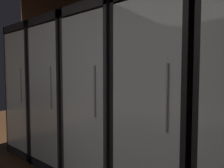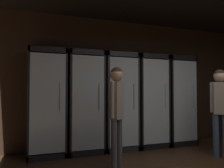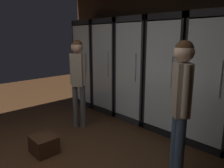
{
  "view_description": "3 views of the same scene",
  "coord_description": "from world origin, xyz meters",
  "views": [
    {
      "loc": [
        0.88,
        1.04,
        1.28
      ],
      "look_at": [
        -0.21,
        2.41,
        1.18
      ],
      "focal_mm": 31.04,
      "sensor_mm": 36.0,
      "label": 1
    },
    {
      "loc": [
        -2.22,
        -1.51,
        1.2
      ],
      "look_at": [
        -0.85,
        2.46,
        1.35
      ],
      "focal_mm": 34.36,
      "sensor_mm": 36.0,
      "label": 2
    },
    {
      "loc": [
        2.05,
        -0.53,
        1.64
      ],
      "look_at": [
        -0.94,
        2.33,
        0.72
      ],
      "focal_mm": 34.49,
      "sensor_mm": 36.0,
      "label": 3
    }
  ],
  "objects": [
    {
      "name": "cooler_center",
      "position": [
        -0.61,
        2.73,
        0.98
      ],
      "size": [
        0.68,
        0.6,
        2.0
      ],
      "color": "#2B2B30",
      "rests_on": "ground"
    },
    {
      "name": "wall_back",
      "position": [
        0.0,
        3.03,
        1.4
      ],
      "size": [
        6.0,
        0.06,
        2.8
      ],
      "primitive_type": "cube",
      "color": "#382619",
      "rests_on": "ground"
    },
    {
      "name": "cooler_right",
      "position": [
        0.12,
        2.73,
        0.98
      ],
      "size": [
        0.68,
        0.6,
        2.0
      ],
      "color": "black",
      "rests_on": "ground"
    },
    {
      "name": "cooler_left",
      "position": [
        -1.33,
        2.73,
        0.97
      ],
      "size": [
        0.68,
        0.6,
        2.0
      ],
      "color": "black",
      "rests_on": "ground"
    },
    {
      "name": "cooler_far_left",
      "position": [
        -2.06,
        2.73,
        0.98
      ],
      "size": [
        0.68,
        0.6,
        2.0
      ],
      "color": "black",
      "rests_on": "ground"
    },
    {
      "name": "shopper_near",
      "position": [
        -1.06,
        1.61,
        1.0
      ],
      "size": [
        0.25,
        0.23,
        1.58
      ],
      "color": "#4C4C4C",
      "rests_on": "ground"
    },
    {
      "name": "shopper_far",
      "position": [
        0.94,
        1.56,
        0.99
      ],
      "size": [
        0.27,
        0.26,
        1.61
      ],
      "color": "#384C66",
      "rests_on": "ground"
    },
    {
      "name": "cooler_far_right",
      "position": [
        0.84,
        2.73,
        0.98
      ],
      "size": [
        0.68,
        0.6,
        2.0
      ],
      "color": "black",
      "rests_on": "ground"
    }
  ]
}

